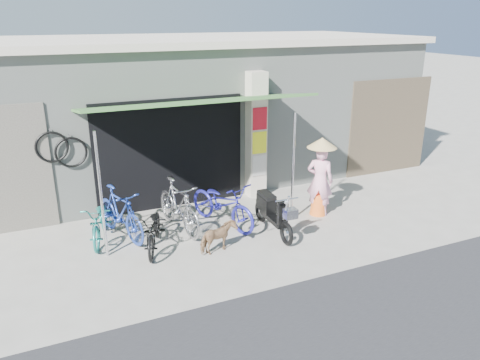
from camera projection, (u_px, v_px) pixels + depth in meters
name	position (u px, v px, depth m)	size (l,w,h in m)	color
ground	(270.00, 242.00, 9.15)	(80.00, 80.00, 0.00)	#A19B91
bicycle_shop	(186.00, 106.00, 12.92)	(12.30, 5.30, 3.66)	#A3A9A1
shop_pillar	(256.00, 136.00, 11.09)	(0.42, 0.44, 3.00)	beige
awning	(195.00, 104.00, 9.37)	(4.60, 1.88, 2.72)	#35652D
neighbour_right	(389.00, 127.00, 12.87)	(2.60, 0.06, 2.60)	brown
bike_teal	(100.00, 221.00, 9.12)	(0.54, 1.54, 0.81)	#1A796F
bike_blue	(120.00, 213.00, 9.22)	(0.48, 1.71, 1.03)	navy
bike_black	(154.00, 229.00, 8.78)	(0.53, 1.51, 0.79)	black
bike_silver	(178.00, 206.00, 9.53)	(0.50, 1.77, 1.07)	#9A999E
bike_navy	(223.00, 204.00, 9.75)	(0.65, 1.86, 0.98)	navy
street_dog	(218.00, 238.00, 8.68)	(0.32, 0.71, 0.60)	#9D6D53
moped	(272.00, 212.00, 9.47)	(0.48, 1.67, 0.95)	black
nun	(320.00, 177.00, 10.17)	(0.67, 0.67, 1.76)	#FFABC9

